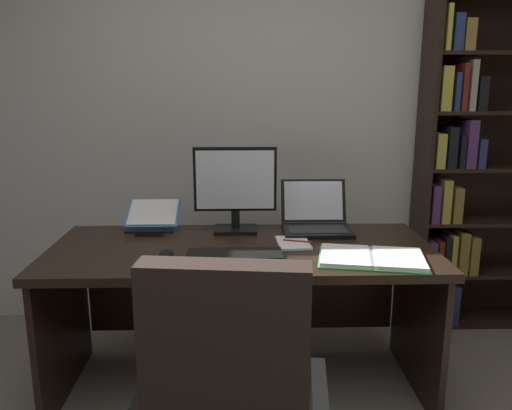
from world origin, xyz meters
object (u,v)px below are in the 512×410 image
bookshelf (479,174)px  pen (297,241)px  reading_stand_with_book (153,216)px  open_binder (372,258)px  monitor (235,190)px  laptop (316,220)px  notepad (293,243)px  computer_mouse (166,254)px  keyboard (235,255)px  desk (242,279)px

bookshelf → pen: bookshelf is taller
reading_stand_with_book → open_binder: size_ratio=0.55×
monitor → laptop: monitor is taller
notepad → monitor: bearing=141.3°
reading_stand_with_book → open_binder: 1.17m
monitor → computer_mouse: (-0.30, -0.42, -0.20)m
laptop → notepad: 0.28m
bookshelf → keyboard: bearing=-149.4°
desk → open_binder: bearing=-27.1°
laptop → open_binder: 0.51m
computer_mouse → notepad: (0.58, 0.20, -0.02)m
open_binder → pen: bearing=151.0°
bookshelf → reading_stand_with_book: size_ratio=7.19×
reading_stand_with_book → pen: (0.74, -0.29, -0.05)m
reading_stand_with_book → open_binder: (1.03, -0.53, -0.06)m
monitor → desk: bearing=-80.6°
notepad → desk: bearing=170.4°
monitor → computer_mouse: size_ratio=4.23×
bookshelf → monitor: 1.54m
bookshelf → computer_mouse: 1.99m
keyboard → open_binder: size_ratio=0.83×
laptop → open_binder: bearing=-69.9°
laptop → keyboard: bearing=-134.3°
monitor → notepad: (0.28, -0.22, -0.21)m
notepad → pen: (0.02, 0.00, 0.01)m
laptop → open_binder: size_ratio=0.69×
bookshelf → pen: (-1.17, -0.67, -0.20)m
computer_mouse → reading_stand_with_book: reading_stand_with_book is taller
computer_mouse → pen: (0.60, 0.20, -0.01)m
computer_mouse → open_binder: size_ratio=0.21×
computer_mouse → reading_stand_with_book: bearing=105.9°
keyboard → open_binder: same height
notepad → pen: pen is taller
keyboard → reading_stand_with_book: bearing=132.1°
open_binder → reading_stand_with_book: bearing=163.4°
keyboard → pen: size_ratio=3.00×
desk → keyboard: bearing=-97.2°
open_binder → keyboard: bearing=-174.1°
desk → bookshelf: bearing=23.7°
monitor → notepad: bearing=-38.7°
bookshelf → pen: 1.37m
bookshelf → laptop: size_ratio=5.71×
desk → open_binder: open_binder is taller
keyboard → computer_mouse: (-0.30, 0.00, 0.01)m
monitor → keyboard: 0.47m
desk → pen: pen is taller
computer_mouse → reading_stand_with_book: 0.51m
monitor → reading_stand_with_book: (-0.44, 0.06, -0.15)m
laptop → computer_mouse: bearing=-149.1°
monitor → computer_mouse: monitor is taller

